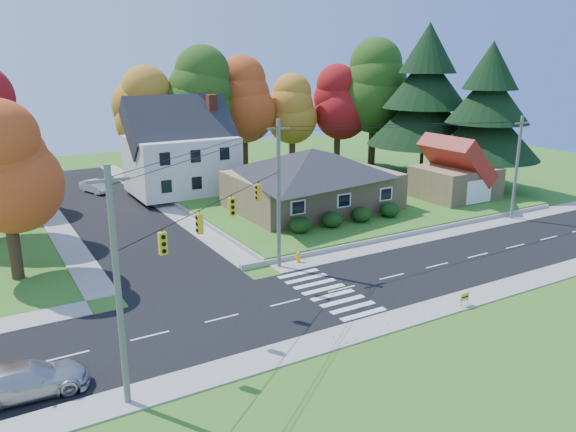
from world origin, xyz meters
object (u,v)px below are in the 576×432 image
Objects in this scene: silver_sedan at (26,380)px; white_car at (95,186)px; ranch_house at (312,177)px; fire_hydrant at (298,258)px.

white_car is at bearing -11.31° from silver_sedan.
ranch_house reaches higher than white_car.
ranch_house is 13.67m from fire_hydrant.
white_car is (10.42, 36.40, -0.07)m from silver_sedan.
silver_sedan is 6.11× the size of fire_hydrant.
silver_sedan reaches higher than white_car.
fire_hydrant is at bearing -94.92° from white_car.
white_car is at bearing 104.94° from fire_hydrant.
ranch_house is 23.84m from white_car.
ranch_house is 2.92× the size of silver_sedan.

